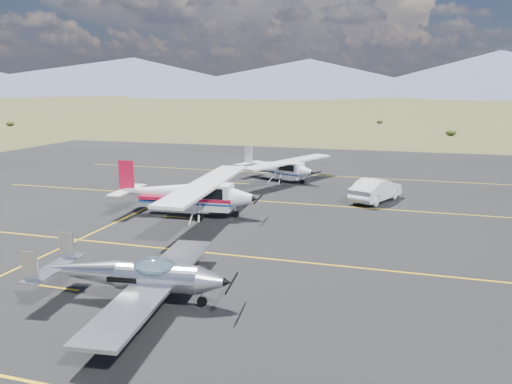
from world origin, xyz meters
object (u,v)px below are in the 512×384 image
at_px(aircraft_cessna, 187,192).
at_px(aircraft_low_wing, 137,276).
at_px(aircraft_plain, 278,166).
at_px(sedan, 376,190).

bearing_deg(aircraft_cessna, aircraft_low_wing, -78.14).
bearing_deg(aircraft_plain, aircraft_cessna, -77.85).
relative_size(aircraft_cessna, sedan, 2.68).
height_order(aircraft_low_wing, sedan, aircraft_low_wing).
relative_size(aircraft_cessna, aircraft_plain, 1.25).
bearing_deg(aircraft_low_wing, aircraft_plain, 85.63).
bearing_deg(aircraft_cessna, sedan, 29.66).
distance_m(aircraft_cessna, aircraft_plain, 12.79).
bearing_deg(aircraft_cessna, aircraft_plain, 74.85).
distance_m(aircraft_cessna, sedan, 12.80).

